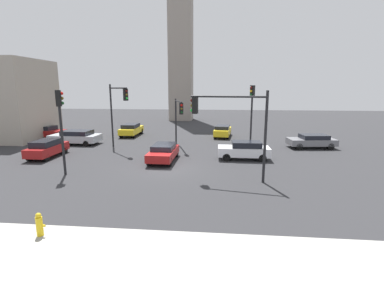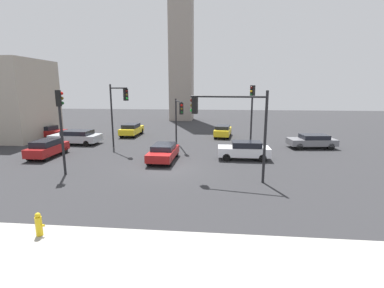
{
  "view_description": "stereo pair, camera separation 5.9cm",
  "coord_description": "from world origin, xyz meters",
  "px_view_note": "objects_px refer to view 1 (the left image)",
  "views": [
    {
      "loc": [
        3.69,
        -18.95,
        5.56
      ],
      "look_at": [
        1.7,
        2.35,
        1.25
      ],
      "focal_mm": 26.07,
      "sensor_mm": 36.0,
      "label": 1
    },
    {
      "loc": [
        3.75,
        -18.94,
        5.56
      ],
      "look_at": [
        1.7,
        2.35,
        1.25
      ],
      "focal_mm": 26.07,
      "sensor_mm": 36.0,
      "label": 2
    }
  ],
  "objects_px": {
    "traffic_light_0": "(179,113)",
    "car_7": "(244,150)",
    "traffic_light_1": "(252,106)",
    "car_6": "(312,141)",
    "car_5": "(47,148)",
    "traffic_light_3": "(61,117)",
    "fire_hydrant": "(39,225)",
    "car_1": "(131,129)",
    "traffic_light_2": "(118,104)",
    "car_2": "(223,131)",
    "car_3": "(76,137)",
    "car_0": "(45,132)",
    "car_4": "(163,152)",
    "traffic_light_4": "(230,117)"
  },
  "relations": [
    {
      "from": "traffic_light_0",
      "to": "car_7",
      "type": "xyz_separation_m",
      "value": [
        5.79,
        -4.01,
        -2.54
      ]
    },
    {
      "from": "traffic_light_0",
      "to": "traffic_light_1",
      "type": "relative_size",
      "value": 0.78
    },
    {
      "from": "traffic_light_1",
      "to": "car_6",
      "type": "distance_m",
      "value": 6.96
    },
    {
      "from": "car_5",
      "to": "car_7",
      "type": "xyz_separation_m",
      "value": [
        15.96,
        0.8,
        0.01
      ]
    },
    {
      "from": "traffic_light_3",
      "to": "car_5",
      "type": "relative_size",
      "value": 1.37
    },
    {
      "from": "fire_hydrant",
      "to": "car_7",
      "type": "relative_size",
      "value": 0.22
    },
    {
      "from": "car_1",
      "to": "traffic_light_2",
      "type": "bearing_deg",
      "value": -170.3
    },
    {
      "from": "traffic_light_0",
      "to": "car_5",
      "type": "xyz_separation_m",
      "value": [
        -10.17,
        -4.81,
        -2.54
      ]
    },
    {
      "from": "car_6",
      "to": "car_7",
      "type": "relative_size",
      "value": 1.1
    },
    {
      "from": "car_1",
      "to": "fire_hydrant",
      "type": "bearing_deg",
      "value": -170.44
    },
    {
      "from": "traffic_light_3",
      "to": "car_7",
      "type": "height_order",
      "value": "traffic_light_3"
    },
    {
      "from": "fire_hydrant",
      "to": "car_5",
      "type": "distance_m",
      "value": 14.07
    },
    {
      "from": "car_2",
      "to": "car_5",
      "type": "bearing_deg",
      "value": 134.04
    },
    {
      "from": "car_1",
      "to": "car_6",
      "type": "distance_m",
      "value": 19.69
    },
    {
      "from": "traffic_light_1",
      "to": "car_1",
      "type": "distance_m",
      "value": 15.09
    },
    {
      "from": "car_2",
      "to": "traffic_light_1",
      "type": "bearing_deg",
      "value": -154.27
    },
    {
      "from": "traffic_light_0",
      "to": "car_6",
      "type": "relative_size",
      "value": 1.02
    },
    {
      "from": "traffic_light_2",
      "to": "car_1",
      "type": "xyz_separation_m",
      "value": [
        -1.18,
        7.26,
        -3.38
      ]
    },
    {
      "from": "car_6",
      "to": "car_7",
      "type": "xyz_separation_m",
      "value": [
        -6.72,
        -4.88,
        0.06
      ]
    },
    {
      "from": "traffic_light_2",
      "to": "car_6",
      "type": "height_order",
      "value": "traffic_light_2"
    },
    {
      "from": "car_3",
      "to": "car_5",
      "type": "distance_m",
      "value": 5.38
    },
    {
      "from": "car_0",
      "to": "car_4",
      "type": "relative_size",
      "value": 1.04
    },
    {
      "from": "traffic_light_2",
      "to": "car_2",
      "type": "relative_size",
      "value": 1.42
    },
    {
      "from": "car_2",
      "to": "car_1",
      "type": "bearing_deg",
      "value": 97.79
    },
    {
      "from": "car_4",
      "to": "car_1",
      "type": "bearing_deg",
      "value": -150.06
    },
    {
      "from": "traffic_light_0",
      "to": "car_3",
      "type": "bearing_deg",
      "value": -109.62
    },
    {
      "from": "traffic_light_0",
      "to": "traffic_light_2",
      "type": "distance_m",
      "value": 5.54
    },
    {
      "from": "fire_hydrant",
      "to": "car_3",
      "type": "distance_m",
      "value": 18.99
    },
    {
      "from": "traffic_light_4",
      "to": "car_0",
      "type": "bearing_deg",
      "value": -21.47
    },
    {
      "from": "car_1",
      "to": "car_4",
      "type": "relative_size",
      "value": 1.02
    },
    {
      "from": "traffic_light_4",
      "to": "car_7",
      "type": "xyz_separation_m",
      "value": [
        1.4,
        5.13,
        -3.11
      ]
    },
    {
      "from": "car_7",
      "to": "car_0",
      "type": "bearing_deg",
      "value": -19.47
    },
    {
      "from": "traffic_light_0",
      "to": "traffic_light_1",
      "type": "distance_m",
      "value": 6.69
    },
    {
      "from": "car_0",
      "to": "traffic_light_3",
      "type": "bearing_deg",
      "value": -46.67
    },
    {
      "from": "traffic_light_3",
      "to": "traffic_light_2",
      "type": "bearing_deg",
      "value": 59.47
    },
    {
      "from": "car_5",
      "to": "car_4",
      "type": "bearing_deg",
      "value": -92.29
    },
    {
      "from": "fire_hydrant",
      "to": "car_5",
      "type": "xyz_separation_m",
      "value": [
        -7.32,
        12.01,
        0.16
      ]
    },
    {
      "from": "traffic_light_0",
      "to": "traffic_light_2",
      "type": "relative_size",
      "value": 0.77
    },
    {
      "from": "traffic_light_3",
      "to": "fire_hydrant",
      "type": "relative_size",
      "value": 6.03
    },
    {
      "from": "traffic_light_2",
      "to": "car_0",
      "type": "xyz_separation_m",
      "value": [
        -10.21,
        4.66,
        -3.38
      ]
    },
    {
      "from": "car_2",
      "to": "car_5",
      "type": "distance_m",
      "value": 18.1
    },
    {
      "from": "fire_hydrant",
      "to": "car_1",
      "type": "bearing_deg",
      "value": 99.12
    },
    {
      "from": "fire_hydrant",
      "to": "car_6",
      "type": "xyz_separation_m",
      "value": [
        15.36,
        17.69,
        0.11
      ]
    },
    {
      "from": "car_6",
      "to": "car_7",
      "type": "height_order",
      "value": "car_7"
    },
    {
      "from": "car_3",
      "to": "car_7",
      "type": "xyz_separation_m",
      "value": [
        16.3,
        -4.56,
        0.01
      ]
    },
    {
      "from": "traffic_light_1",
      "to": "car_5",
      "type": "relative_size",
      "value": 1.46
    },
    {
      "from": "traffic_light_4",
      "to": "car_5",
      "type": "relative_size",
      "value": 1.37
    },
    {
      "from": "traffic_light_1",
      "to": "traffic_light_3",
      "type": "distance_m",
      "value": 15.3
    },
    {
      "from": "car_6",
      "to": "car_0",
      "type": "bearing_deg",
      "value": -11.24
    },
    {
      "from": "car_2",
      "to": "car_3",
      "type": "relative_size",
      "value": 0.86
    }
  ]
}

